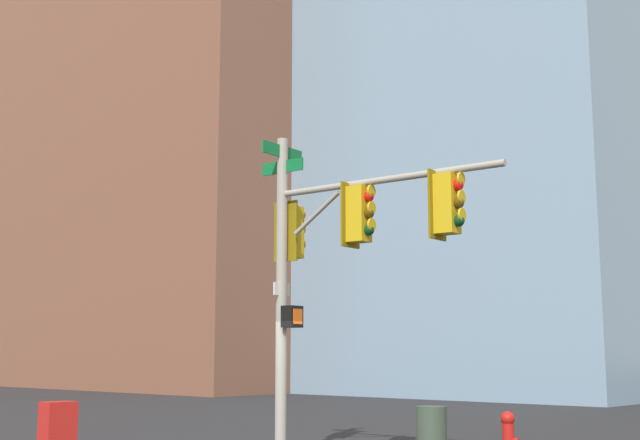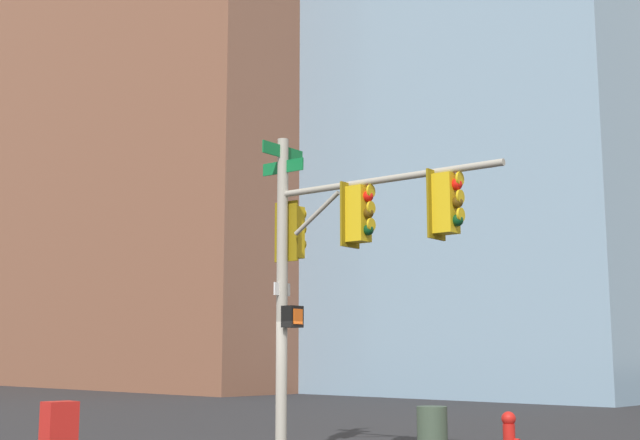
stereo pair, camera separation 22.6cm
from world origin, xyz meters
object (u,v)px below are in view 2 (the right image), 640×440
Objects in this scene: signal_pole_assembly at (334,241)px; fire_hydrant at (509,434)px; litter_bin at (432,433)px; newspaper_box at (59,431)px.

fire_hydrant is at bearing 46.11° from signal_pole_assembly.
litter_bin is 6.80m from newspaper_box.
litter_bin reaches higher than fire_hydrant.
newspaper_box reaches higher than fire_hydrant.
newspaper_box is at bearing -136.41° from fire_hydrant.
fire_hydrant is 0.92× the size of litter_bin.
fire_hydrant is 0.83× the size of newspaper_box.
signal_pole_assembly reaches higher than newspaper_box.
litter_bin is (-1.12, -0.81, 0.00)m from fire_hydrant.
fire_hydrant is 8.16m from newspaper_box.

